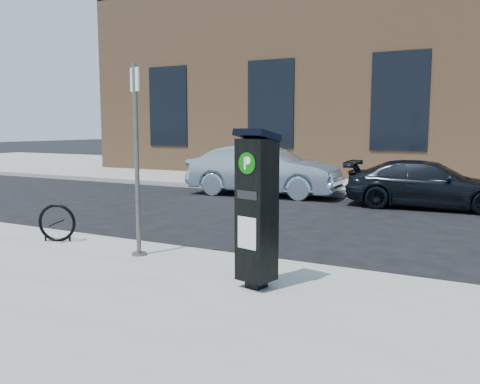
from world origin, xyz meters
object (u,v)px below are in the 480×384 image
Objects in this scene: car_silver at (264,170)px; bike_rack at (57,223)px; car_dark at (428,184)px; parking_kiosk at (257,207)px; sign_pole at (137,162)px.

bike_rack is at bearing 174.56° from car_silver.
car_dark reaches higher than bike_rack.
bike_rack is 8.05m from car_silver.
parking_kiosk is 2.40m from sign_pole.
sign_pole is at bearing 179.79° from parking_kiosk.
sign_pole is 0.68× the size of car_dark.
parking_kiosk is 4.23m from bike_rack.
parking_kiosk is 0.67× the size of sign_pole.
sign_pole reaches higher than car_dark.
parking_kiosk is at bearing -32.53° from bike_rack.
bike_rack is 9.27m from car_dark.
sign_pole is at bearing -172.66° from car_silver.
car_dark is at bearing 92.99° from sign_pole.
sign_pole is 4.38× the size of bike_rack.
parking_kiosk is 0.41× the size of car_silver.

